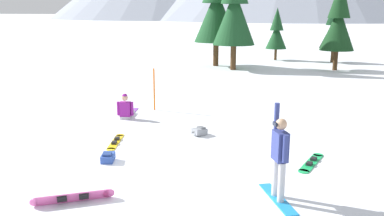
{
  "coord_description": "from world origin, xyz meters",
  "views": [
    {
      "loc": [
        4.19,
        -9.06,
        3.97
      ],
      "look_at": [
        0.08,
        2.79,
        1.0
      ],
      "focal_mm": 38.52,
      "sensor_mm": 36.0,
      "label": 1
    }
  ],
  "objects_px": {
    "loose_snowboard_near_left": "(116,142)",
    "pine_tree_broad": "(335,27)",
    "snowboarder_foreground": "(280,156)",
    "snowboarder_midground": "(126,109)",
    "trail_marker_pole": "(154,89)",
    "pine_tree_twin": "(216,6)",
    "backpack_blue": "(108,157)",
    "pine_tree_tall": "(234,7)",
    "pine_tree_slender": "(339,20)",
    "loose_snowboard_far_spare": "(73,197)",
    "pine_tree_leaning": "(277,32)",
    "loose_snowboard_near_right": "(311,162)",
    "backpack_grey": "(200,131)"
  },
  "relations": [
    {
      "from": "loose_snowboard_far_spare",
      "to": "pine_tree_slender",
      "type": "distance_m",
      "value": 23.7
    },
    {
      "from": "loose_snowboard_near_left",
      "to": "loose_snowboard_far_spare",
      "type": "relative_size",
      "value": 1.11
    },
    {
      "from": "backpack_blue",
      "to": "trail_marker_pole",
      "type": "xyz_separation_m",
      "value": [
        -1.26,
        5.85,
        0.73
      ]
    },
    {
      "from": "loose_snowboard_near_left",
      "to": "pine_tree_leaning",
      "type": "height_order",
      "value": "pine_tree_leaning"
    },
    {
      "from": "pine_tree_slender",
      "to": "pine_tree_tall",
      "type": "bearing_deg",
      "value": -162.32
    },
    {
      "from": "snowboarder_midground",
      "to": "pine_tree_slender",
      "type": "bearing_deg",
      "value": 65.48
    },
    {
      "from": "snowboarder_foreground",
      "to": "loose_snowboard_near_left",
      "type": "height_order",
      "value": "snowboarder_foreground"
    },
    {
      "from": "pine_tree_slender",
      "to": "pine_tree_broad",
      "type": "bearing_deg",
      "value": 93.02
    },
    {
      "from": "loose_snowboard_far_spare",
      "to": "pine_tree_tall",
      "type": "height_order",
      "value": "pine_tree_tall"
    },
    {
      "from": "snowboarder_foreground",
      "to": "snowboarder_midground",
      "type": "bearing_deg",
      "value": 141.07
    },
    {
      "from": "backpack_blue",
      "to": "pine_tree_broad",
      "type": "xyz_separation_m",
      "value": [
        5.38,
        25.09,
        2.63
      ]
    },
    {
      "from": "snowboarder_midground",
      "to": "pine_tree_broad",
      "type": "xyz_separation_m",
      "value": [
        7.14,
        20.71,
        2.43
      ]
    },
    {
      "from": "loose_snowboard_near_left",
      "to": "pine_tree_twin",
      "type": "height_order",
      "value": "pine_tree_twin"
    },
    {
      "from": "loose_snowboard_near_left",
      "to": "trail_marker_pole",
      "type": "xyz_separation_m",
      "value": [
        -0.61,
        4.28,
        0.83
      ]
    },
    {
      "from": "snowboarder_foreground",
      "to": "trail_marker_pole",
      "type": "distance_m",
      "value": 8.87
    },
    {
      "from": "loose_snowboard_near_right",
      "to": "backpack_grey",
      "type": "bearing_deg",
      "value": 158.31
    },
    {
      "from": "pine_tree_broad",
      "to": "loose_snowboard_far_spare",
      "type": "bearing_deg",
      "value": -99.95
    },
    {
      "from": "snowboarder_midground",
      "to": "loose_snowboard_far_spare",
      "type": "distance_m",
      "value": 7.15
    },
    {
      "from": "snowboarder_foreground",
      "to": "backpack_blue",
      "type": "bearing_deg",
      "value": 170.35
    },
    {
      "from": "loose_snowboard_far_spare",
      "to": "pine_tree_slender",
      "type": "xyz_separation_m",
      "value": [
        5.06,
        22.93,
        3.21
      ]
    },
    {
      "from": "loose_snowboard_near_right",
      "to": "trail_marker_pole",
      "type": "height_order",
      "value": "trail_marker_pole"
    },
    {
      "from": "trail_marker_pole",
      "to": "pine_tree_leaning",
      "type": "height_order",
      "value": "pine_tree_leaning"
    },
    {
      "from": "snowboarder_midground",
      "to": "pine_tree_tall",
      "type": "distance_m",
      "value": 14.61
    },
    {
      "from": "loose_snowboard_near_left",
      "to": "trail_marker_pole",
      "type": "distance_m",
      "value": 4.41
    },
    {
      "from": "snowboarder_foreground",
      "to": "loose_snowboard_near_left",
      "type": "distance_m",
      "value": 5.86
    },
    {
      "from": "snowboarder_midground",
      "to": "pine_tree_leaning",
      "type": "relative_size",
      "value": 0.44
    },
    {
      "from": "backpack_blue",
      "to": "pine_tree_tall",
      "type": "distance_m",
      "value": 18.91
    },
    {
      "from": "pine_tree_tall",
      "to": "pine_tree_twin",
      "type": "bearing_deg",
      "value": 135.84
    },
    {
      "from": "pine_tree_tall",
      "to": "pine_tree_slender",
      "type": "bearing_deg",
      "value": 17.68
    },
    {
      "from": "backpack_grey",
      "to": "pine_tree_tall",
      "type": "relative_size",
      "value": 0.07
    },
    {
      "from": "loose_snowboard_near_right",
      "to": "loose_snowboard_far_spare",
      "type": "relative_size",
      "value": 1.14
    },
    {
      "from": "backpack_grey",
      "to": "pine_tree_twin",
      "type": "bearing_deg",
      "value": 104.21
    },
    {
      "from": "trail_marker_pole",
      "to": "pine_tree_tall",
      "type": "relative_size",
      "value": 0.22
    },
    {
      "from": "snowboarder_foreground",
      "to": "pine_tree_tall",
      "type": "height_order",
      "value": "pine_tree_tall"
    },
    {
      "from": "pine_tree_tall",
      "to": "pine_tree_broad",
      "type": "bearing_deg",
      "value": 46.17
    },
    {
      "from": "pine_tree_leaning",
      "to": "pine_tree_slender",
      "type": "bearing_deg",
      "value": -44.66
    },
    {
      "from": "loose_snowboard_far_spare",
      "to": "trail_marker_pole",
      "type": "relative_size",
      "value": 0.87
    },
    {
      "from": "trail_marker_pole",
      "to": "pine_tree_leaning",
      "type": "xyz_separation_m",
      "value": [
        2.2,
        19.32,
        1.45
      ]
    },
    {
      "from": "trail_marker_pole",
      "to": "pine_tree_twin",
      "type": "xyz_separation_m",
      "value": [
        -1.47,
        14.25,
        3.46
      ]
    },
    {
      "from": "trail_marker_pole",
      "to": "loose_snowboard_near_right",
      "type": "bearing_deg",
      "value": -32.82
    },
    {
      "from": "loose_snowboard_far_spare",
      "to": "pine_tree_tall",
      "type": "xyz_separation_m",
      "value": [
        -1.57,
        20.82,
        4.1
      ]
    },
    {
      "from": "snowboarder_foreground",
      "to": "loose_snowboard_far_spare",
      "type": "distance_m",
      "value": 4.46
    },
    {
      "from": "loose_snowboard_near_left",
      "to": "pine_tree_broad",
      "type": "relative_size",
      "value": 0.33
    },
    {
      "from": "loose_snowboard_near_left",
      "to": "pine_tree_tall",
      "type": "height_order",
      "value": "pine_tree_tall"
    },
    {
      "from": "pine_tree_slender",
      "to": "pine_tree_twin",
      "type": "bearing_deg",
      "value": -176.93
    },
    {
      "from": "snowboarder_foreground",
      "to": "pine_tree_broad",
      "type": "bearing_deg",
      "value": 88.34
    },
    {
      "from": "snowboarder_midground",
      "to": "backpack_grey",
      "type": "xyz_separation_m",
      "value": [
        3.33,
        -1.25,
        -0.2
      ]
    },
    {
      "from": "loose_snowboard_near_left",
      "to": "pine_tree_tall",
      "type": "relative_size",
      "value": 0.21
    },
    {
      "from": "snowboarder_foreground",
      "to": "loose_snowboard_near_right",
      "type": "distance_m",
      "value": 2.72
    },
    {
      "from": "snowboarder_midground",
      "to": "pine_tree_twin",
      "type": "distance_m",
      "value": 16.25
    }
  ]
}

